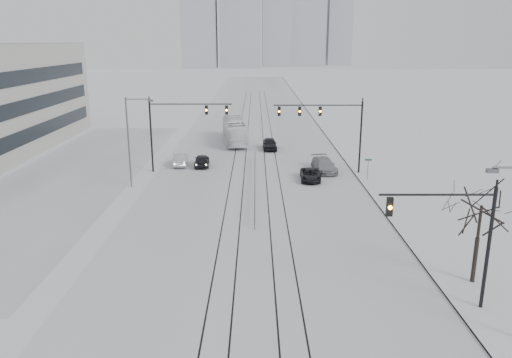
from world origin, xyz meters
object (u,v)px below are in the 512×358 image
(sedan_nb_right, at_px, (324,165))
(box_truck, at_px, (234,131))
(traffic_mast_near, at_px, (460,232))
(sedan_nb_front, at_px, (310,175))
(sedan_sb_inner, at_px, (202,160))
(sedan_sb_outer, at_px, (181,160))
(sedan_nb_far, at_px, (270,144))
(bare_tree, at_px, (481,214))

(sedan_nb_right, bearing_deg, box_truck, 115.96)
(traffic_mast_near, relative_size, sedan_nb_front, 1.60)
(sedan_nb_front, relative_size, box_truck, 0.36)
(sedan_sb_inner, bearing_deg, sedan_sb_outer, -12.07)
(traffic_mast_near, distance_m, sedan_nb_front, 27.01)
(sedan_nb_front, distance_m, sedan_nb_far, 16.02)
(sedan_nb_far, bearing_deg, bare_tree, -75.47)
(traffic_mast_near, height_order, box_truck, traffic_mast_near)
(traffic_mast_near, bearing_deg, box_truck, 106.49)
(traffic_mast_near, distance_m, box_truck, 48.58)
(sedan_nb_right, distance_m, sedan_nb_far, 13.19)
(bare_tree, bearing_deg, traffic_mast_near, -128.76)
(sedan_sb_inner, height_order, sedan_nb_front, sedan_sb_inner)
(sedan_sb_inner, bearing_deg, traffic_mast_near, 114.22)
(box_truck, bearing_deg, sedan_sb_outer, 60.42)
(traffic_mast_near, bearing_deg, sedan_sb_inner, 117.66)
(bare_tree, height_order, sedan_nb_front, bare_tree)
(sedan_nb_front, xyz_separation_m, box_truck, (-8.81, 20.24, 1.07))
(traffic_mast_near, relative_size, sedan_sb_outer, 1.62)
(sedan_sb_outer, height_order, sedan_nb_far, sedan_nb_far)
(sedan_sb_outer, height_order, sedan_nb_right, sedan_nb_right)
(sedan_sb_inner, height_order, sedan_sb_outer, sedan_sb_inner)
(bare_tree, height_order, sedan_nb_right, bare_tree)
(sedan_nb_right, bearing_deg, sedan_nb_front, -124.82)
(sedan_sb_outer, bearing_deg, sedan_nb_front, 151.77)
(sedan_sb_inner, relative_size, sedan_nb_right, 0.80)
(box_truck, bearing_deg, sedan_nb_front, 106.98)
(sedan_nb_far, relative_size, box_truck, 0.38)
(sedan_sb_outer, distance_m, box_truck, 14.86)
(sedan_sb_inner, height_order, sedan_nb_right, sedan_nb_right)
(sedan_sb_outer, xyz_separation_m, sedan_nb_right, (16.56, -2.89, 0.05))
(sedan_nb_front, height_order, box_truck, box_truck)
(traffic_mast_near, relative_size, sedan_nb_right, 1.33)
(bare_tree, relative_size, sedan_sb_inner, 1.46)
(sedan_nb_front, distance_m, box_truck, 22.10)
(sedan_sb_inner, bearing_deg, sedan_nb_far, -134.79)
(traffic_mast_near, xyz_separation_m, box_truck, (-13.76, 46.50, -2.88))
(bare_tree, distance_m, sedan_sb_inner, 35.49)
(sedan_sb_outer, xyz_separation_m, box_truck, (5.81, 13.65, 0.97))
(sedan_nb_front, xyz_separation_m, sedan_nb_far, (-3.84, 15.56, 0.16))
(sedan_sb_inner, xyz_separation_m, box_truck, (3.25, 14.03, 0.96))
(sedan_nb_right, xyz_separation_m, box_truck, (-10.76, 16.54, 0.92))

